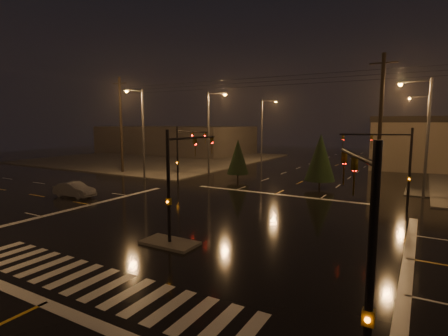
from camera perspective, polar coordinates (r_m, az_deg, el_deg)
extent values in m
plane|color=black|center=(22.10, -2.29, -9.29)|extent=(140.00, 140.00, 0.00)
cube|color=#45433E|center=(63.55, -10.85, 1.56)|extent=(36.00, 36.00, 0.12)
cube|color=#45433E|center=(18.97, -8.87, -11.98)|extent=(3.00, 1.60, 0.15)
cube|color=beige|center=(15.71, -20.85, -16.89)|extent=(15.00, 2.60, 0.01)
cube|color=beige|center=(14.66, -27.24, -19.04)|extent=(16.00, 0.50, 0.01)
cube|color=beige|center=(31.67, 8.38, -4.24)|extent=(16.00, 0.50, 0.01)
cube|color=#413B39|center=(75.79, -7.86, 4.62)|extent=(30.00, 18.00, 5.60)
cylinder|color=black|center=(18.22, -9.05, -3.26)|extent=(0.18, 0.18, 6.00)
cylinder|color=black|center=(19.73, -5.08, 4.92)|extent=(0.12, 4.50, 0.12)
imported|color=#594707|center=(21.42, -1.97, 5.00)|extent=(0.16, 0.20, 1.00)
cube|color=#594707|center=(18.36, -9.00, -5.41)|extent=(0.25, 0.18, 0.35)
cylinder|color=black|center=(28.62, 28.06, -0.19)|extent=(0.18, 0.18, 6.00)
cylinder|color=black|center=(27.75, 23.45, 5.04)|extent=(4.74, 1.82, 0.12)
imported|color=#594707|center=(27.31, 18.83, 5.12)|extent=(0.24, 0.22, 1.00)
cube|color=#594707|center=(28.71, 27.98, -1.58)|extent=(0.25, 0.18, 0.35)
cylinder|color=black|center=(35.96, -7.60, 1.98)|extent=(0.18, 0.18, 6.00)
cylinder|color=black|center=(33.73, -5.37, 5.92)|extent=(4.74, 1.82, 0.12)
imported|color=#594707|center=(31.91, -3.05, 5.77)|extent=(0.24, 0.22, 1.00)
cube|color=#594707|center=(36.03, -7.58, 0.87)|extent=(0.25, 0.18, 0.35)
cylinder|color=black|center=(8.16, 22.73, -17.29)|extent=(0.18, 0.18, 6.00)
cylinder|color=black|center=(9.44, 20.81, 1.85)|extent=(1.48, 3.80, 0.12)
imported|color=#594707|center=(11.21, 19.08, 2.46)|extent=(0.22, 0.24, 1.00)
cube|color=#594707|center=(8.47, 22.48, -21.61)|extent=(0.25, 0.18, 0.35)
cylinder|color=#38383A|center=(42.55, -2.56, 5.56)|extent=(0.24, 0.24, 10.00)
cylinder|color=#38383A|center=(42.04, -1.18, 12.09)|extent=(2.40, 0.14, 0.14)
cube|color=#38383A|center=(41.48, 0.15, 12.09)|extent=(0.70, 0.30, 0.18)
sphere|color=orange|center=(41.47, 0.15, 11.91)|extent=(0.32, 0.32, 0.32)
cylinder|color=#38383A|center=(56.71, 6.18, 5.97)|extent=(0.24, 0.24, 10.00)
cylinder|color=#38383A|center=(56.33, 7.39, 10.83)|extent=(2.40, 0.14, 0.14)
cube|color=#38383A|center=(55.91, 8.45, 10.79)|extent=(0.70, 0.30, 0.18)
sphere|color=orange|center=(55.90, 8.44, 10.65)|extent=(0.32, 0.32, 0.32)
cylinder|color=#38383A|center=(33.94, 30.27, 4.11)|extent=(0.24, 0.24, 10.00)
cylinder|color=#38383A|center=(34.11, 28.75, 12.31)|extent=(2.40, 0.14, 0.14)
cube|color=#38383A|center=(34.15, 26.86, 12.33)|extent=(0.70, 0.30, 0.18)
sphere|color=orange|center=(34.14, 26.84, 12.11)|extent=(0.32, 0.32, 0.32)
cylinder|color=#38383A|center=(53.93, 30.19, 4.95)|extent=(0.24, 0.24, 10.00)
cylinder|color=#38383A|center=(54.03, 29.23, 10.12)|extent=(2.40, 0.14, 0.14)
cube|color=#38383A|center=(54.06, 28.05, 10.14)|extent=(0.70, 0.30, 0.18)
sphere|color=orange|center=(54.05, 28.04, 10.00)|extent=(0.32, 0.32, 0.32)
cylinder|color=#38383A|center=(40.14, -13.05, 5.27)|extent=(0.24, 0.24, 10.00)
cylinder|color=#38383A|center=(39.40, -14.47, 12.18)|extent=(0.14, 2.40, 0.14)
cube|color=#38383A|center=(38.61, -15.63, 12.17)|extent=(0.30, 0.70, 0.18)
sphere|color=orange|center=(38.60, -15.62, 11.98)|extent=(0.32, 0.32, 0.32)
cylinder|color=black|center=(46.11, -16.47, 6.65)|extent=(0.32, 0.32, 12.00)
cube|color=black|center=(46.37, -16.71, 13.08)|extent=(2.20, 0.12, 0.12)
cylinder|color=black|center=(32.08, 24.12, 6.13)|extent=(0.32, 0.32, 12.00)
cube|color=black|center=(32.45, 24.62, 15.34)|extent=(2.20, 0.12, 0.12)
cylinder|color=black|center=(39.01, 2.28, -1.46)|extent=(0.18, 0.18, 0.70)
cone|color=black|center=(38.73, 2.29, 1.85)|extent=(2.45, 2.45, 3.83)
cylinder|color=black|center=(35.75, 15.31, -2.54)|extent=(0.18, 0.18, 0.70)
cone|color=black|center=(35.40, 15.46, 1.70)|extent=(2.95, 2.95, 4.61)
imported|color=slate|center=(32.71, -23.23, -3.26)|extent=(3.98, 1.61, 1.28)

